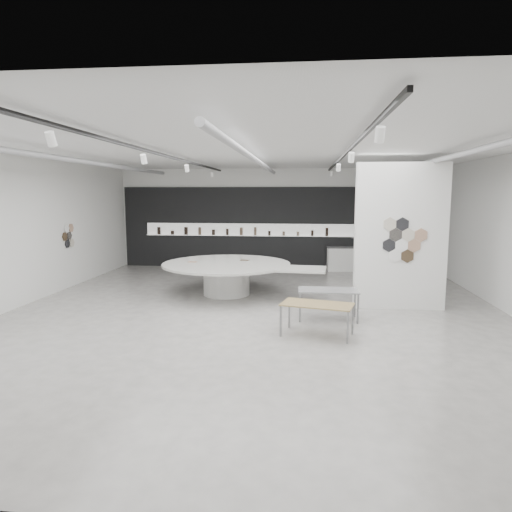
# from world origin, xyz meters

# --- Properties ---
(room) EXTENTS (12.02, 14.02, 3.82)m
(room) POSITION_xyz_m (-0.09, -0.00, 2.07)
(room) COLOR #A29E99
(room) RESTS_ON ground
(back_wall_display) EXTENTS (11.80, 0.27, 3.10)m
(back_wall_display) POSITION_xyz_m (-0.08, 6.93, 1.54)
(back_wall_display) COLOR black
(back_wall_display) RESTS_ON ground
(partition_column) EXTENTS (2.20, 0.38, 3.60)m
(partition_column) POSITION_xyz_m (3.50, 1.00, 1.80)
(partition_column) COLOR white
(partition_column) RESTS_ON ground
(display_island) EXTENTS (4.74, 3.89, 0.92)m
(display_island) POSITION_xyz_m (-0.96, 2.02, 0.60)
(display_island) COLOR white
(display_island) RESTS_ON ground
(sample_table_wood) EXTENTS (1.53, 1.02, 0.66)m
(sample_table_wood) POSITION_xyz_m (1.42, -1.50, 0.61)
(sample_table_wood) COLOR olive
(sample_table_wood) RESTS_ON ground
(sample_table_stone) EXTENTS (1.35, 0.68, 0.69)m
(sample_table_stone) POSITION_xyz_m (1.71, -0.26, 0.63)
(sample_table_stone) COLOR gray
(sample_table_stone) RESTS_ON ground
(kitchen_counter) EXTENTS (1.59, 0.70, 1.22)m
(kitchen_counter) POSITION_xyz_m (2.78, 6.55, 0.44)
(kitchen_counter) COLOR white
(kitchen_counter) RESTS_ON ground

